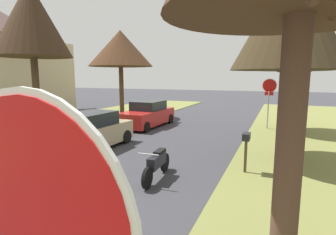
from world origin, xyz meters
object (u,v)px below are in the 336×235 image
curbside_mailbox (246,141)px  street_tree_right_mid_a (290,16)px  street_tree_left_mid_a (31,20)px  parked_motorcycle (157,163)px  street_tree_right_mid_b (296,46)px  street_tree_left_mid_b (120,49)px  parked_sedan_tan (88,133)px  parked_sedan_red (147,115)px  stop_sign_far (269,93)px

curbside_mailbox → street_tree_right_mid_a: bearing=59.7°
street_tree_left_mid_a → parked_motorcycle: size_ratio=3.67×
curbside_mailbox → parked_motorcycle: bearing=-148.2°
street_tree_right_mid_b → street_tree_left_mid_a: (-11.96, -6.29, 1.07)m
street_tree_right_mid_a → street_tree_left_mid_b: 13.16m
street_tree_left_mid_b → parked_sedan_tan: bearing=-66.7°
street_tree_left_mid_b → parked_sedan_red: (3.46, -2.54, -4.41)m
street_tree_right_mid_b → street_tree_right_mid_a: bearing=-95.0°
street_tree_right_mid_a → parked_sedan_red: (-7.73, 4.37, -4.37)m
stop_sign_far → parked_sedan_tan: stop_sign_far is taller
parked_motorcycle → curbside_mailbox: bearing=31.8°
parked_motorcycle → street_tree_right_mid_a: bearing=43.7°
street_tree_left_mid_a → curbside_mailbox: bearing=-7.3°
parked_sedan_tan → curbside_mailbox: parked_sedan_tan is taller
street_tree_right_mid_a → parked_sedan_tan: street_tree_right_mid_a is taller
parked_sedan_red → street_tree_right_mid_b: bearing=9.7°
street_tree_left_mid_a → parked_sedan_tan: bearing=-13.5°
street_tree_left_mid_b → parked_motorcycle: 13.63m
parked_sedan_tan → parked_motorcycle: 4.55m
street_tree_left_mid_a → street_tree_right_mid_b: bearing=27.7°
parked_sedan_red → curbside_mailbox: parked_sedan_red is taller
curbside_mailbox → parked_sedan_tan: bearing=176.5°
stop_sign_far → street_tree_left_mid_a: street_tree_left_mid_a is taller
street_tree_left_mid_b → parked_sedan_red: size_ratio=1.44×
street_tree_left_mid_a → parked_motorcycle: bearing=-19.4°
street_tree_right_mid_b → street_tree_left_mid_b: (-11.70, 1.13, 0.43)m
stop_sign_far → street_tree_left_mid_a: 13.16m
stop_sign_far → curbside_mailbox: stop_sign_far is taller
street_tree_right_mid_a → street_tree_left_mid_b: bearing=148.3°
street_tree_left_mid_b → curbside_mailbox: size_ratio=5.06×
street_tree_left_mid_b → parked_sedan_tan: size_ratio=1.44×
street_tree_left_mid_b → parked_motorcycle: street_tree_left_mid_b is taller
parked_sedan_tan → curbside_mailbox: size_ratio=3.51×
street_tree_left_mid_a → street_tree_left_mid_b: street_tree_left_mid_a is taller
street_tree_left_mid_a → parked_sedan_tan: size_ratio=1.69×
parked_motorcycle → parked_sedan_red: bearing=119.0°
street_tree_left_mid_a → parked_sedan_red: size_ratio=1.69×
street_tree_left_mid_b → parked_sedan_red: 6.15m
parked_sedan_red → curbside_mailbox: size_ratio=3.51×
stop_sign_far → parked_sedan_red: 7.38m
curbside_mailbox → stop_sign_far: bearing=87.6°
street_tree_left_mid_a → parked_motorcycle: (7.98, -2.81, -5.29)m
street_tree_left_mid_b → parked_sedan_tan: street_tree_left_mid_b is taller
street_tree_right_mid_b → street_tree_left_mid_b: bearing=174.5°
street_tree_right_mid_a → parked_sedan_tan: size_ratio=1.55×
street_tree_left_mid_a → curbside_mailbox: 11.48m
street_tree_left_mid_b → curbside_mailbox: bearing=-40.8°
street_tree_left_mid_a → parked_sedan_tan: 6.42m
street_tree_left_mid_b → parked_motorcycle: size_ratio=3.13×
stop_sign_far → street_tree_left_mid_b: bearing=176.2°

